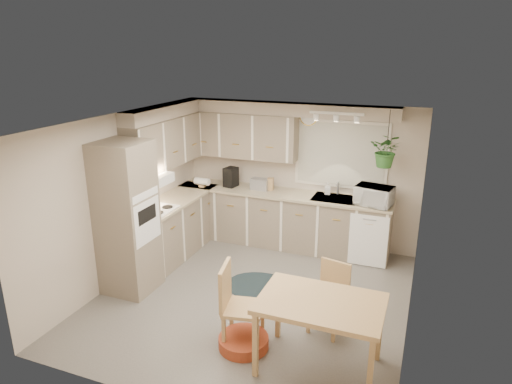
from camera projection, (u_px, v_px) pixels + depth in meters
floor at (253, 297)px, 6.21m from camera, size 4.20×4.20×0.00m
ceiling at (252, 121)px, 5.48m from camera, size 4.20×4.20×0.00m
wall_back at (299, 174)px, 7.71m from camera, size 4.00×0.04×2.40m
wall_front at (164, 294)px, 3.98m from camera, size 4.00×0.04×2.40m
wall_left at (123, 197)px, 6.53m from camera, size 0.04×4.20×2.40m
wall_right at (417, 237)px, 5.15m from camera, size 0.04×4.20×2.40m
base_cab_left at (176, 227)px, 7.44m from camera, size 0.60×1.85×0.90m
base_cab_back at (281, 220)px, 7.74m from camera, size 3.60×0.60×0.90m
counter_left at (175, 200)px, 7.29m from camera, size 0.64×1.89×0.04m
counter_back at (281, 194)px, 7.59m from camera, size 3.64×0.64×0.04m
oven_stack at (127, 218)px, 6.14m from camera, size 0.65×0.65×2.10m
wall_oven_face at (147, 222)px, 6.02m from camera, size 0.02×0.56×0.58m
upper_cab_left at (168, 142)px, 7.17m from camera, size 0.35×2.00×0.75m
upper_cab_back at (240, 135)px, 7.70m from camera, size 2.00×0.35×0.75m
soffit_left at (165, 111)px, 7.03m from camera, size 0.30×2.00×0.20m
soffit_back at (286, 109)px, 7.30m from camera, size 3.60×0.30×0.20m
cooktop at (155, 210)px, 6.77m from camera, size 0.52×0.58×0.02m
range_hood at (152, 180)px, 6.64m from camera, size 0.40×0.60×0.14m
window_blinds at (341, 155)px, 7.32m from camera, size 1.40×0.02×1.00m
window_frame at (341, 154)px, 7.32m from camera, size 1.50×0.02×1.10m
sink at (335, 201)px, 7.29m from camera, size 0.70×0.48×0.10m
dishwasher_front at (368, 241)px, 6.95m from camera, size 0.58×0.02×0.83m
track_light_bar at (336, 113)px, 6.63m from camera, size 0.80×0.04×0.04m
wall_clock at (309, 117)px, 7.33m from camera, size 0.30×0.03×0.30m
dining_table at (319, 335)px, 4.74m from camera, size 1.27×0.85×0.80m
chair_left at (244, 306)px, 5.10m from camera, size 0.54×0.54×0.98m
chair_back at (328, 299)px, 5.36m from camera, size 0.47×0.47×0.85m
braided_rug at (264, 288)px, 6.43m from camera, size 1.29×1.07×0.01m
pet_bed at (244, 342)px, 5.17m from camera, size 0.60×0.60×0.13m
microwave at (374, 194)px, 6.92m from camera, size 0.59×0.40×0.37m
soap_bottle at (327, 192)px, 7.45m from camera, size 0.13×0.21×0.09m
hanging_plant at (386, 154)px, 6.69m from camera, size 0.51×0.55×0.39m
coffee_maker at (231, 177)px, 7.86m from camera, size 0.23×0.26×0.33m
toaster at (260, 184)px, 7.71m from camera, size 0.32×0.20×0.19m
knife_block at (270, 184)px, 7.68m from camera, size 0.11×0.11×0.21m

